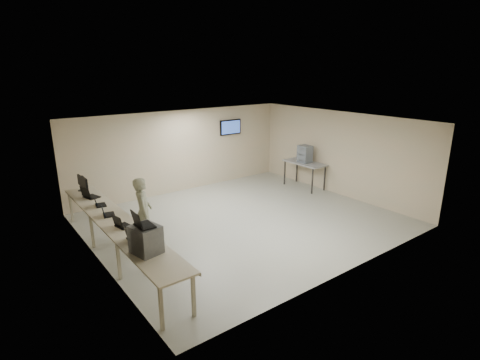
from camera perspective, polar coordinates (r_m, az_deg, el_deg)
room at (r=10.26m, az=0.63°, el=1.24°), size 8.01×7.01×2.81m
workbench at (r=8.79m, az=-18.31°, el=-6.38°), size 0.76×6.00×0.90m
equipment_box at (r=7.08m, az=-14.15°, el=-8.78°), size 0.54×0.58×0.52m
laptop_on_box at (r=6.92m, az=-14.81°, el=-6.34°), size 0.32×0.40×0.31m
laptop_0 at (r=7.66m, az=-15.96°, el=-8.40°), size 0.33×0.40×0.31m
laptop_1 at (r=8.37m, az=-17.65°, el=-6.41°), size 0.36×0.40×0.28m
laptop_2 at (r=9.11m, az=-19.69°, el=-4.74°), size 0.35×0.39×0.27m
laptop_3 at (r=9.81m, az=-20.76°, el=-3.35°), size 0.32×0.36×0.26m
laptop_4 at (r=10.49m, az=-22.02°, el=-2.12°), size 0.43×0.47×0.31m
monitor_near at (r=10.77m, az=-22.59°, el=-0.59°), size 0.21×0.47×0.47m
monitor_far at (r=11.15m, az=-23.12°, el=-0.22°), size 0.19×0.43×0.42m
soldier at (r=9.22m, az=-14.51°, el=-4.78°), size 0.60×0.73×1.71m
side_table at (r=13.51m, az=9.84°, el=2.40°), size 0.73×1.56×0.93m
storage_bins at (r=13.41m, az=9.86°, el=3.93°), size 0.38×0.43×0.61m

